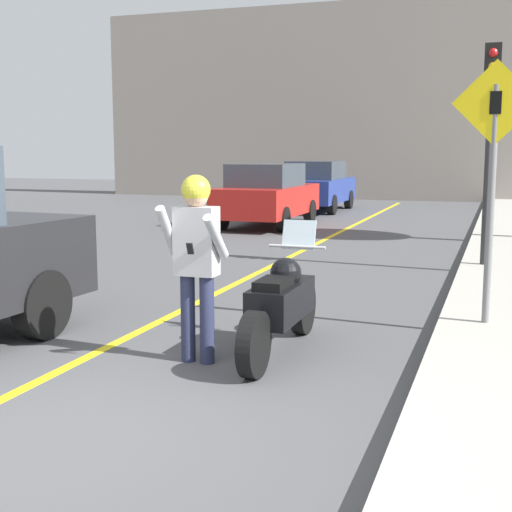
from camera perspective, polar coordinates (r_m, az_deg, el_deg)
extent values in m
plane|color=#4C4C4F|center=(5.58, -18.33, -13.35)|extent=(80.00, 80.00, 0.00)
cube|color=yellow|center=(10.97, -1.62, -2.21)|extent=(0.12, 36.00, 0.01)
cube|color=gray|center=(30.32, 13.27, 11.99)|extent=(28.00, 1.20, 8.04)
cylinder|color=black|center=(6.44, -0.18, -7.10)|extent=(0.14, 0.61, 0.61)
cylinder|color=black|center=(7.98, 3.77, -4.07)|extent=(0.14, 0.61, 0.61)
cube|color=black|center=(7.15, 2.02, -3.63)|extent=(0.40, 1.14, 0.36)
sphere|color=black|center=(7.25, 2.40, -1.38)|extent=(0.32, 0.32, 0.32)
cube|color=black|center=(6.87, 1.40, -2.27)|extent=(0.28, 0.48, 0.10)
cylinder|color=silver|center=(7.61, 3.31, 0.76)|extent=(0.62, 0.03, 0.03)
cube|color=silver|center=(7.66, 3.46, 1.71)|extent=(0.36, 0.12, 0.31)
cylinder|color=#282D4C|center=(6.94, -5.46, -4.96)|extent=(0.14, 0.14, 0.86)
cylinder|color=#282D4C|center=(6.86, -3.94, -5.10)|extent=(0.14, 0.14, 0.86)
cube|color=#B7B7BC|center=(6.77, -4.78, 1.20)|extent=(0.40, 0.22, 0.65)
cylinder|color=#B7B7BC|center=(6.77, -7.07, 2.00)|extent=(0.09, 0.39, 0.51)
cylinder|color=#B7B7BC|center=(6.55, -3.21, 1.55)|extent=(0.09, 0.46, 0.46)
sphere|color=tan|center=(6.72, -4.83, 4.87)|extent=(0.24, 0.24, 0.24)
sphere|color=gold|center=(6.72, -4.83, 5.32)|extent=(0.28, 0.28, 0.28)
cube|color=black|center=(6.49, -5.30, 0.59)|extent=(0.06, 0.05, 0.11)
cylinder|color=black|center=(8.07, -16.72, -3.73)|extent=(0.27, 0.77, 0.76)
cylinder|color=slate|center=(8.14, 18.26, 3.80)|extent=(0.08, 0.08, 2.58)
cube|color=yellow|center=(8.12, 18.62, 11.54)|extent=(0.91, 0.02, 0.91)
cube|color=black|center=(8.10, 18.62, 11.55)|extent=(0.12, 0.01, 0.24)
cylinder|color=#2D2D30|center=(12.39, 18.11, 7.59)|extent=(0.12, 0.12, 3.59)
cube|color=black|center=(12.44, 18.41, 14.11)|extent=(0.26, 0.22, 0.76)
sphere|color=red|center=(12.35, 18.45, 15.18)|extent=(0.14, 0.14, 0.14)
sphere|color=gold|center=(12.32, 18.40, 14.17)|extent=(0.14, 0.14, 0.14)
sphere|color=green|center=(12.30, 18.35, 13.15)|extent=(0.14, 0.14, 0.14)
cylinder|color=black|center=(20.82, -0.10, 3.73)|extent=(0.22, 0.64, 0.64)
cylinder|color=black|center=(20.33, 4.32, 3.60)|extent=(0.22, 0.64, 0.64)
cylinder|color=black|center=(18.39, -2.77, 3.10)|extent=(0.22, 0.64, 0.64)
cylinder|color=black|center=(17.84, 2.17, 2.94)|extent=(0.22, 0.64, 0.64)
cube|color=#B21E19|center=(19.29, 0.95, 4.49)|extent=(1.80, 4.20, 0.76)
cube|color=#38424C|center=(19.10, 0.80, 6.49)|extent=(1.58, 2.18, 0.60)
cylinder|color=black|center=(25.77, 3.81, 4.62)|extent=(0.22, 0.64, 0.64)
cylinder|color=black|center=(25.39, 7.43, 4.51)|extent=(0.22, 0.64, 0.64)
cylinder|color=black|center=(23.28, 2.11, 4.23)|extent=(0.22, 0.64, 0.64)
cylinder|color=black|center=(22.85, 6.09, 4.11)|extent=(0.22, 0.64, 0.64)
cube|color=navy|center=(24.28, 4.89, 5.28)|extent=(1.80, 4.20, 0.76)
cube|color=#38424C|center=(24.09, 4.82, 6.87)|extent=(1.58, 2.18, 0.60)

